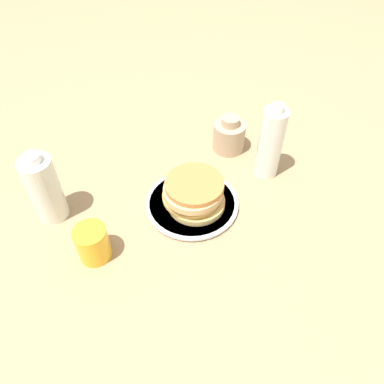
{
  "coord_description": "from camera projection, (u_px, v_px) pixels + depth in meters",
  "views": [
    {
      "loc": [
        0.61,
        0.12,
        0.7
      ],
      "look_at": [
        -0.0,
        -0.01,
        0.05
      ],
      "focal_mm": 35.0,
      "sensor_mm": 36.0,
      "label": 1
    }
  ],
  "objects": [
    {
      "name": "plate",
      "position": [
        192.0,
        203.0,
        0.93
      ],
      "size": [
        0.23,
        0.23,
        0.01
      ],
      "color": "silver",
      "rests_on": "ground_plane"
    },
    {
      "name": "pancake_stack",
      "position": [
        193.0,
        193.0,
        0.9
      ],
      "size": [
        0.15,
        0.15,
        0.07
      ],
      "color": "#D5B86D",
      "rests_on": "plate"
    },
    {
      "name": "water_bottle_near",
      "position": [
        271.0,
        143.0,
        0.95
      ],
      "size": [
        0.06,
        0.06,
        0.21
      ],
      "color": "silver",
      "rests_on": "ground_plane"
    },
    {
      "name": "juice_glass",
      "position": [
        92.0,
        243.0,
        0.8
      ],
      "size": [
        0.07,
        0.07,
        0.08
      ],
      "color": "yellow",
      "rests_on": "ground_plane"
    },
    {
      "name": "water_bottle_mid",
      "position": [
        44.0,
        189.0,
        0.85
      ],
      "size": [
        0.07,
        0.07,
        0.19
      ],
      "color": "silver",
      "rests_on": "ground_plane"
    },
    {
      "name": "ground_plane",
      "position": [
        197.0,
        206.0,
        0.93
      ],
      "size": [
        4.0,
        4.0,
        0.0
      ],
      "primitive_type": "plane",
      "color": "#9E7F5B"
    },
    {
      "name": "cream_jug",
      "position": [
        229.0,
        135.0,
        1.06
      ],
      "size": [
        0.09,
        0.09,
        0.11
      ],
      "color": "tan",
      "rests_on": "ground_plane"
    }
  ]
}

